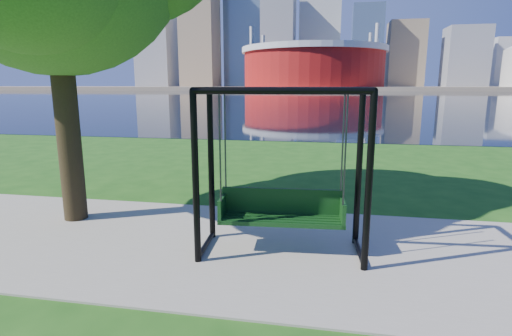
# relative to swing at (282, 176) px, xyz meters

# --- Properties ---
(ground) EXTENTS (900.00, 900.00, 0.00)m
(ground) POSITION_rel_swing_xyz_m (-0.60, 0.57, -1.22)
(ground) COLOR #1E5114
(ground) RESTS_ON ground
(path) EXTENTS (120.00, 4.00, 0.03)m
(path) POSITION_rel_swing_xyz_m (-0.60, 0.07, -1.21)
(path) COLOR #9E937F
(path) RESTS_ON ground
(river) EXTENTS (900.00, 180.00, 0.02)m
(river) POSITION_rel_swing_xyz_m (-0.60, 102.57, -1.21)
(river) COLOR black
(river) RESTS_ON ground
(far_bank) EXTENTS (900.00, 228.00, 2.00)m
(far_bank) POSITION_rel_swing_xyz_m (-0.60, 306.57, -0.22)
(far_bank) COLOR #937F60
(far_bank) RESTS_ON ground
(stadium) EXTENTS (83.00, 83.00, 32.00)m
(stadium) POSITION_rel_swing_xyz_m (-10.60, 235.57, 13.00)
(stadium) COLOR maroon
(stadium) RESTS_ON far_bank
(skyline) EXTENTS (392.00, 66.00, 96.50)m
(skyline) POSITION_rel_swing_xyz_m (-4.87, 319.96, 34.67)
(skyline) COLOR gray
(skyline) RESTS_ON far_bank
(swing) EXTENTS (2.54, 1.24, 2.53)m
(swing) POSITION_rel_swing_xyz_m (0.00, 0.00, 0.00)
(swing) COLOR black
(swing) RESTS_ON ground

